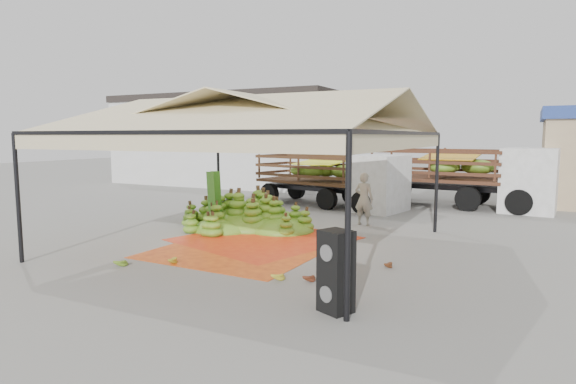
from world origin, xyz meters
The scene contains 17 objects.
ground centered at (0.00, 0.00, 0.00)m, with size 90.00×90.00×0.00m, color slate.
canopy_tent centered at (0.00, 0.00, 3.30)m, with size 8.10×8.10×4.00m.
building_white centered at (-10.00, 14.00, 2.71)m, with size 14.30×6.30×5.40m.
tarp_left centered at (-0.08, -0.77, 0.01)m, with size 4.05×3.85×0.01m, color orange.
tarp_right centered at (-0.19, 0.78, 0.01)m, with size 4.04×4.24×0.01m, color #D24413.
banana_heap centered at (-1.64, 2.26, 0.55)m, with size 5.12×4.20×1.10m, color #447819.
hand_yellow_a centered at (1.94, -2.52, 0.10)m, with size 0.46×0.37×0.21m, color gold.
hand_yellow_b centered at (-0.84, -2.58, 0.11)m, with size 0.49×0.40×0.22m, color gold.
hand_red_a centered at (2.55, -2.33, 0.10)m, with size 0.45×0.37×0.21m, color #5D3015.
hand_red_b centered at (3.70, -0.64, 0.10)m, with size 0.43×0.35×0.20m, color #5D2E15.
hand_green centered at (-1.74, -3.19, 0.11)m, with size 0.47×0.38×0.21m, color #477819.
hanging_bunches centered at (0.42, 0.38, 2.62)m, with size 4.74×0.24×0.20m.
speaker_stack centered at (3.70, -3.70, 0.69)m, with size 0.64×0.61×1.39m.
banana_leaves centered at (-2.23, 1.53, 0.00)m, with size 0.96×1.36×3.70m, color #336A1C, non-canonical shape.
vendor centered at (1.67, 4.16, 0.87)m, with size 0.64×0.42×1.75m, color gray.
truck_left centered at (-0.73, 7.71, 1.35)m, with size 6.71×3.51×2.19m.
truck_right centered at (4.20, 9.98, 1.52)m, with size 7.37×3.06×2.47m.
Camera 1 is at (6.47, -11.01, 2.93)m, focal length 30.00 mm.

